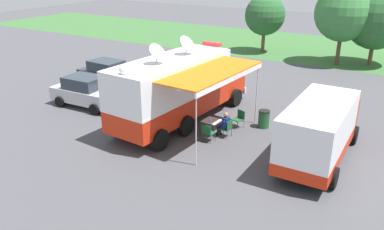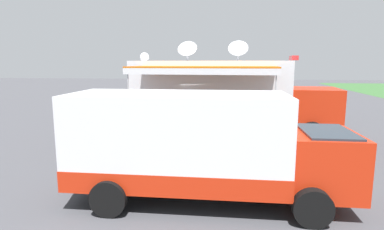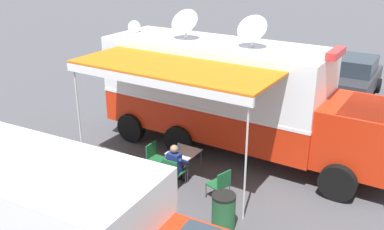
% 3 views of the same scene
% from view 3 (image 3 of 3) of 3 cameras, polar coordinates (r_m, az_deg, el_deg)
% --- Properties ---
extents(ground_plane, '(100.00, 100.00, 0.00)m').
position_cam_3_polar(ground_plane, '(14.73, 2.80, -3.86)').
color(ground_plane, '#47474C').
extents(lot_stripe, '(0.46, 4.80, 0.01)m').
position_cam_3_polar(lot_stripe, '(15.98, 12.70, -2.25)').
color(lot_stripe, silver).
rests_on(lot_stripe, ground).
extents(command_truck, '(5.25, 9.64, 4.53)m').
position_cam_3_polar(command_truck, '(13.65, 5.62, 2.79)').
color(command_truck, red).
rests_on(command_truck, ground).
extents(folding_table, '(0.85, 0.85, 0.73)m').
position_cam_3_polar(folding_table, '(12.59, -1.11, -5.08)').
color(folding_table, silver).
rests_on(folding_table, ground).
extents(water_bottle, '(0.07, 0.07, 0.22)m').
position_cam_3_polar(water_bottle, '(12.60, -1.79, -4.24)').
color(water_bottle, '#4C99D8').
rests_on(water_bottle, folding_table).
extents(folding_chair_at_table, '(0.51, 0.51, 0.87)m').
position_cam_3_polar(folding_chair_at_table, '(12.01, -2.60, -7.36)').
color(folding_chair_at_table, '#19562D').
rests_on(folding_chair_at_table, ground).
extents(folding_chair_beside_table, '(0.51, 0.51, 0.87)m').
position_cam_3_polar(folding_chair_beside_table, '(12.87, -4.97, -5.34)').
color(folding_chair_beside_table, '#19562D').
rests_on(folding_chair_beside_table, ground).
extents(folding_chair_spare_by_truck, '(0.62, 0.62, 0.87)m').
position_cam_3_polar(folding_chair_spare_by_truck, '(11.46, 3.81, -8.93)').
color(folding_chair_spare_by_truck, '#19562D').
rests_on(folding_chair_spare_by_truck, ground).
extents(seated_responder, '(0.68, 0.58, 1.25)m').
position_cam_3_polar(seated_responder, '(12.08, -2.10, -6.42)').
color(seated_responder, navy).
rests_on(seated_responder, ground).
extents(trash_bin, '(0.57, 0.57, 0.91)m').
position_cam_3_polar(trash_bin, '(10.45, 4.19, -12.65)').
color(trash_bin, '#235B33').
rests_on(trash_bin, ground).
extents(support_truck, '(2.38, 6.82, 2.70)m').
position_cam_3_polar(support_truck, '(8.72, -17.77, -14.10)').
color(support_truck, white).
rests_on(support_truck, ground).
extents(car_behind_truck, '(4.27, 2.16, 1.76)m').
position_cam_3_polar(car_behind_truck, '(19.60, 9.88, 5.16)').
color(car_behind_truck, '#B2B5BA').
rests_on(car_behind_truck, ground).
extents(car_far_corner, '(4.28, 2.18, 1.76)m').
position_cam_3_polar(car_far_corner, '(20.33, 20.61, 4.67)').
color(car_far_corner, '#2D2D33').
rests_on(car_far_corner, ground).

